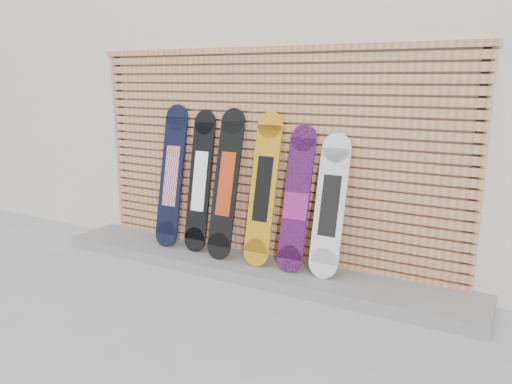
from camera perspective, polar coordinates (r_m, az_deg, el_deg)
ground at (r=4.69m, az=-2.98°, el=-12.21°), size 80.00×80.00×0.00m
building at (r=7.31m, az=15.32°, el=11.01°), size 12.00×5.00×3.60m
concrete_step at (r=5.27m, az=-0.44°, el=-8.54°), size 4.60×0.70×0.12m
slat_wall at (r=5.22m, az=1.11°, el=4.32°), size 4.26×0.08×2.29m
snowboard_0 at (r=5.69m, az=-9.62°, el=1.82°), size 0.29×0.35×1.58m
snowboard_1 at (r=5.49m, az=-6.42°, el=1.23°), size 0.27×0.33×1.53m
snowboard_2 at (r=5.25m, az=-3.44°, el=0.93°), size 0.28×0.40×1.56m
snowboard_3 at (r=5.05m, az=0.83°, el=0.35°), size 0.28×0.38×1.54m
snowboard_4 at (r=4.91m, az=4.66°, el=-0.89°), size 0.27×0.37×1.43m
snowboard_5 at (r=4.80m, az=8.45°, el=-1.57°), size 0.29×0.35×1.36m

